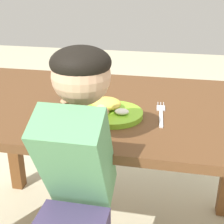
# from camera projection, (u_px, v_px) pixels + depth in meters

# --- Properties ---
(dining_table) EXTENTS (1.33, 0.77, 0.69)m
(dining_table) POSITION_uv_depth(u_px,v_px,m) (101.00, 125.00, 1.31)
(dining_table) COLOR brown
(dining_table) RESTS_ON ground_plane
(plate) EXTENTS (0.22, 0.22, 0.06)m
(plate) POSITION_uv_depth(u_px,v_px,m) (111.00, 111.00, 1.14)
(plate) COLOR #88D02D
(plate) RESTS_ON dining_table
(fork) EXTENTS (0.03, 0.22, 0.01)m
(fork) POSITION_uv_depth(u_px,v_px,m) (161.00, 113.00, 1.16)
(fork) COLOR silver
(fork) RESTS_ON dining_table
(spoon) EXTENTS (0.06, 0.21, 0.02)m
(spoon) POSITION_uv_depth(u_px,v_px,m) (62.00, 107.00, 1.21)
(spoon) COLOR tan
(spoon) RESTS_ON dining_table
(drinking_cup) EXTENTS (0.08, 0.08, 0.10)m
(drinking_cup) POSITION_uv_depth(u_px,v_px,m) (74.00, 87.00, 1.28)
(drinking_cup) COLOR #427BDE
(drinking_cup) RESTS_ON dining_table
(person) EXTENTS (0.19, 0.44, 0.98)m
(person) POSITION_uv_depth(u_px,v_px,m) (77.00, 210.00, 0.91)
(person) COLOR #453961
(person) RESTS_ON ground_plane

